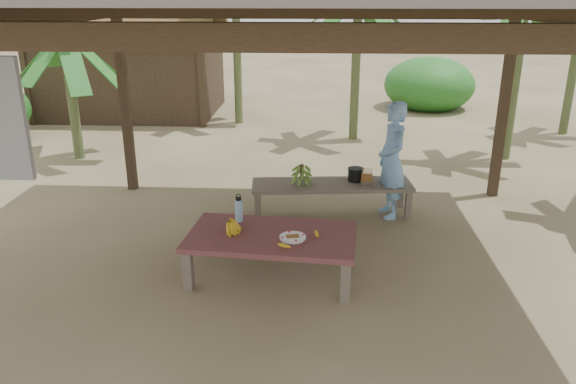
# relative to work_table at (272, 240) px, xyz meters

# --- Properties ---
(ground) EXTENTS (80.00, 80.00, 0.00)m
(ground) POSITION_rel_work_table_xyz_m (0.37, 0.44, -0.43)
(ground) COLOR brown
(ground) RESTS_ON ground
(pavilion) EXTENTS (6.60, 5.60, 2.95)m
(pavilion) POSITION_rel_work_table_xyz_m (0.35, 0.43, 2.34)
(pavilion) COLOR black
(pavilion) RESTS_ON ground
(work_table) EXTENTS (1.88, 1.16, 0.50)m
(work_table) POSITION_rel_work_table_xyz_m (0.00, 0.00, 0.00)
(work_table) COLOR brown
(work_table) RESTS_ON ground
(bench) EXTENTS (2.25, 0.80, 0.45)m
(bench) POSITION_rel_work_table_xyz_m (0.68, 1.86, -0.04)
(bench) COLOR brown
(bench) RESTS_ON ground
(ripe_banana_bunch) EXTENTS (0.29, 0.26, 0.16)m
(ripe_banana_bunch) POSITION_rel_work_table_xyz_m (-0.47, 0.02, 0.14)
(ripe_banana_bunch) COLOR gold
(ripe_banana_bunch) RESTS_ON work_table
(plate) EXTENTS (0.28, 0.28, 0.04)m
(plate) POSITION_rel_work_table_xyz_m (0.23, -0.12, 0.08)
(plate) COLOR white
(plate) RESTS_ON work_table
(loose_banana_front) EXTENTS (0.15, 0.09, 0.04)m
(loose_banana_front) POSITION_rel_work_table_xyz_m (0.15, -0.32, 0.09)
(loose_banana_front) COLOR gold
(loose_banana_front) RESTS_ON work_table
(loose_banana_side) EXTENTS (0.06, 0.14, 0.04)m
(loose_banana_side) POSITION_rel_work_table_xyz_m (0.48, -0.01, 0.09)
(loose_banana_side) COLOR gold
(loose_banana_side) RESTS_ON work_table
(water_flask) EXTENTS (0.09, 0.09, 0.33)m
(water_flask) POSITION_rel_work_table_xyz_m (-0.40, 0.34, 0.20)
(water_flask) COLOR teal
(water_flask) RESTS_ON work_table
(green_banana_stalk) EXTENTS (0.28, 0.28, 0.29)m
(green_banana_stalk) POSITION_rel_work_table_xyz_m (0.26, 1.82, 0.16)
(green_banana_stalk) COLOR #598C2D
(green_banana_stalk) RESTS_ON bench
(cooking_pot) EXTENTS (0.21, 0.21, 0.18)m
(cooking_pot) POSITION_rel_work_table_xyz_m (1.01, 1.98, 0.10)
(cooking_pot) COLOR black
(cooking_pot) RESTS_ON bench
(skewer_rack) EXTENTS (0.19, 0.10, 0.24)m
(skewer_rack) POSITION_rel_work_table_xyz_m (1.16, 1.85, 0.14)
(skewer_rack) COLOR #A57F47
(skewer_rack) RESTS_ON bench
(woman) EXTENTS (0.50, 0.65, 1.60)m
(woman) POSITION_rel_work_table_xyz_m (1.48, 1.84, 0.37)
(woman) COLOR #7DB2EC
(woman) RESTS_ON ground
(hut) EXTENTS (4.40, 3.43, 2.85)m
(hut) POSITION_rel_work_table_xyz_m (-4.13, 8.44, 0.67)
(hut) COLOR black
(hut) RESTS_ON ground
(banana_plant_n) EXTENTS (1.80, 1.80, 3.19)m
(banana_plant_n) POSITION_rel_work_table_xyz_m (1.22, 6.08, 2.26)
(banana_plant_n) COLOR #596638
(banana_plant_n) RESTS_ON ground
(banana_plant_w) EXTENTS (1.80, 1.80, 2.43)m
(banana_plant_w) POSITION_rel_work_table_xyz_m (-3.96, 4.35, 1.52)
(banana_plant_w) COLOR #596638
(banana_plant_w) RESTS_ON ground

